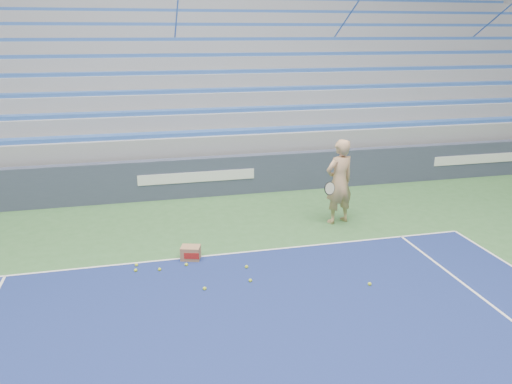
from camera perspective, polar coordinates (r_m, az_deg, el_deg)
sponsor_barrier at (r=13.94m, az=-6.81°, el=1.69°), size 30.00×0.32×1.10m
bleachers at (r=19.21m, az=-9.10°, el=11.53°), size 31.00×9.15×7.30m
tennis_player at (r=11.94m, az=9.48°, el=1.17°), size 1.03×0.95×2.04m
ball_box at (r=10.23m, az=-7.47°, el=-6.93°), size 0.44×0.39×0.28m
tennis_ball_0 at (r=9.32m, az=-0.65°, el=-10.09°), size 0.07×0.07×0.07m
tennis_ball_1 at (r=9.90m, az=-10.96°, el=-8.68°), size 0.07×0.07×0.07m
tennis_ball_2 at (r=10.17m, az=-13.51°, el=-8.11°), size 0.07×0.07×0.07m
tennis_ball_3 at (r=10.01m, az=-7.97°, el=-8.22°), size 0.07×0.07×0.07m
tennis_ball_4 at (r=9.96m, az=-13.59°, el=-8.69°), size 0.07×0.07×0.07m
tennis_ball_5 at (r=9.82m, az=-1.09°, el=-8.56°), size 0.07×0.07×0.07m
tennis_ball_6 at (r=9.44m, az=12.86°, el=-10.21°), size 0.07×0.07×0.07m
tennis_ball_7 at (r=9.10m, az=-5.89°, el=-10.93°), size 0.07×0.07×0.07m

